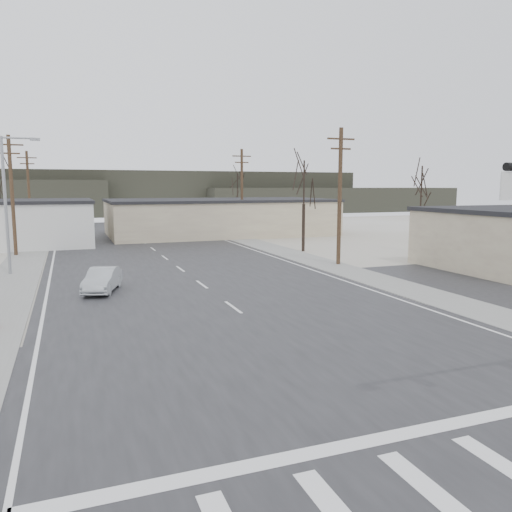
{
  "coord_description": "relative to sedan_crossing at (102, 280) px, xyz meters",
  "views": [
    {
      "loc": [
        -7.22,
        -14.25,
        5.79
      ],
      "look_at": [
        0.84,
        7.13,
        2.6
      ],
      "focal_mm": 35.0,
      "sensor_mm": 36.0,
      "label": 1
    }
  ],
  "objects": [
    {
      "name": "upole_left_c",
      "position": [
        -5.87,
        18.0,
        4.52
      ],
      "size": [
        2.2,
        0.3,
        10.0
      ],
      "color": "#4D3523",
      "rests_on": "ground"
    },
    {
      "name": "upole_right_a",
      "position": [
        17.13,
        4.0,
        4.52
      ],
      "size": [
        2.2,
        0.3,
        10.0
      ],
      "color": "#4D3523",
      "rests_on": "ground"
    },
    {
      "name": "main_road",
      "position": [
        5.63,
        1.0,
        -0.68
      ],
      "size": [
        18.0,
        110.0,
        0.05
      ],
      "primitive_type": "cube",
      "color": "#252427",
      "rests_on": "ground"
    },
    {
      "name": "sidewalk_right",
      "position": [
        16.23,
        6.0,
        -0.67
      ],
      "size": [
        3.0,
        90.0,
        0.06
      ],
      "primitive_type": "cube",
      "color": "gray",
      "rests_on": "ground"
    },
    {
      "name": "cross_road",
      "position": [
        5.63,
        -14.0,
        -0.68
      ],
      "size": [
        90.0,
        10.0,
        0.04
      ],
      "primitive_type": "cube",
      "color": "#252427",
      "rests_on": "ground"
    },
    {
      "name": "building_right_far",
      "position": [
        15.63,
        30.0,
        1.45
      ],
      "size": [
        26.3,
        14.3,
        4.3
      ],
      "color": "beige",
      "rests_on": "ground"
    },
    {
      "name": "sedan_crossing",
      "position": [
        0.0,
        0.0,
        0.0
      ],
      "size": [
        2.49,
        4.21,
        1.31
      ],
      "primitive_type": "imported",
      "rotation": [
        0.0,
        0.0,
        -0.3
      ],
      "color": "#A2A8AD",
      "rests_on": "main_road"
    },
    {
      "name": "tree_lot",
      "position": [
        27.63,
        8.0,
        4.88
      ],
      "size": [
        3.52,
        3.52,
        7.84
      ],
      "color": "black",
      "rests_on": "ground"
    },
    {
      "name": "upole_left_d",
      "position": [
        -5.87,
        38.0,
        4.52
      ],
      "size": [
        2.2,
        0.3,
        10.0
      ],
      "color": "#4D3523",
      "rests_on": "ground"
    },
    {
      "name": "sidewalk_left",
      "position": [
        -4.97,
        6.0,
        -0.67
      ],
      "size": [
        3.0,
        90.0,
        0.06
      ],
      "primitive_type": "cube",
      "color": "gray",
      "rests_on": "ground"
    },
    {
      "name": "hill_center",
      "position": [
        20.63,
        82.0,
        3.8
      ],
      "size": [
        80.0,
        18.0,
        9.0
      ],
      "primitive_type": "cube",
      "color": "#333026",
      "rests_on": "ground"
    },
    {
      "name": "car_far_a",
      "position": [
        7.69,
        26.45,
        0.17
      ],
      "size": [
        4.07,
        6.11,
        1.65
      ],
      "primitive_type": "imported",
      "rotation": [
        0.0,
        0.0,
        2.8
      ],
      "color": "black",
      "rests_on": "main_road"
    },
    {
      "name": "hill_right",
      "position": [
        55.63,
        76.0,
        2.05
      ],
      "size": [
        60.0,
        18.0,
        5.5
      ],
      "primitive_type": "cube",
      "color": "#333026",
      "rests_on": "ground"
    },
    {
      "name": "upole_right_b",
      "position": [
        17.13,
        26.0,
        4.52
      ],
      "size": [
        2.2,
        0.3,
        10.0
      ],
      "color": "#4D3523",
      "rests_on": "ground"
    },
    {
      "name": "tree_right_mid",
      "position": [
        18.13,
        12.0,
        5.23
      ],
      "size": [
        3.74,
        3.74,
        8.33
      ],
      "color": "black",
      "rests_on": "ground"
    },
    {
      "name": "streetlight_main",
      "position": [
        -5.17,
        8.0,
        4.39
      ],
      "size": [
        2.4,
        0.25,
        9.0
      ],
      "color": "gray",
      "rests_on": "ground"
    },
    {
      "name": "tree_right_far",
      "position": [
        20.63,
        38.0,
        4.88
      ],
      "size": [
        3.52,
        3.52,
        7.84
      ],
      "color": "black",
      "rests_on": "ground"
    },
    {
      "name": "car_far_b",
      "position": [
        -1.87,
        39.86,
        -0.01
      ],
      "size": [
        2.18,
        4.0,
        1.29
      ],
      "primitive_type": "imported",
      "rotation": [
        0.0,
        0.0,
        -0.18
      ],
      "color": "black",
      "rests_on": "main_road"
    },
    {
      "name": "ground",
      "position": [
        5.63,
        -14.0,
        -0.7
      ],
      "size": [
        140.0,
        140.0,
        0.0
      ],
      "primitive_type": "plane",
      "color": "silver",
      "rests_on": "ground"
    }
  ]
}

